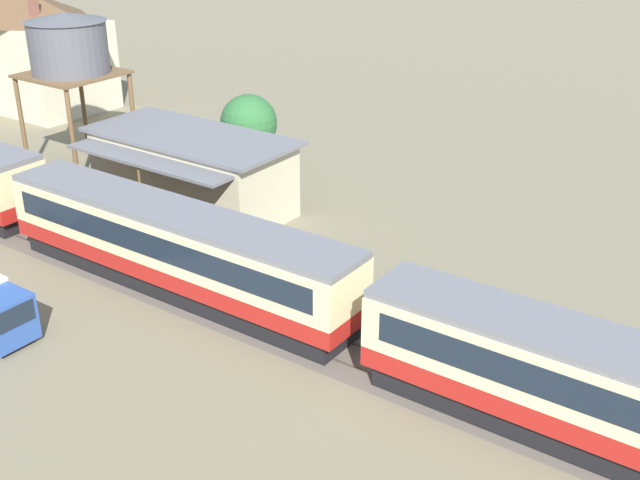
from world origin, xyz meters
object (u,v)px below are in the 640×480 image
(station_house_brown_roof, at_px, (28,46))
(water_tower, at_px, (68,46))
(yard_tree_1, at_px, (249,123))
(passenger_train, at_px, (180,247))
(station_building, at_px, (192,171))

(station_house_brown_roof, xyz_separation_m, water_tower, (15.74, -8.20, 3.17))
(station_house_brown_roof, bearing_deg, water_tower, -27.52)
(station_house_brown_roof, relative_size, water_tower, 1.37)
(yard_tree_1, bearing_deg, water_tower, -154.59)
(station_house_brown_roof, bearing_deg, yard_tree_1, -7.85)
(passenger_train, distance_m, station_house_brown_roof, 36.02)
(passenger_train, bearing_deg, water_tower, 153.98)
(passenger_train, bearing_deg, station_house_brown_roof, 153.24)
(station_house_brown_roof, bearing_deg, passenger_train, -26.76)
(passenger_train, distance_m, water_tower, 19.05)
(station_building, distance_m, station_house_brown_roof, 27.25)
(passenger_train, xyz_separation_m, water_tower, (-16.34, 7.98, 5.66))
(station_house_brown_roof, distance_m, water_tower, 18.03)
(passenger_train, distance_m, yard_tree_1, 14.30)
(station_building, xyz_separation_m, water_tower, (-9.98, 0.46, 5.67))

